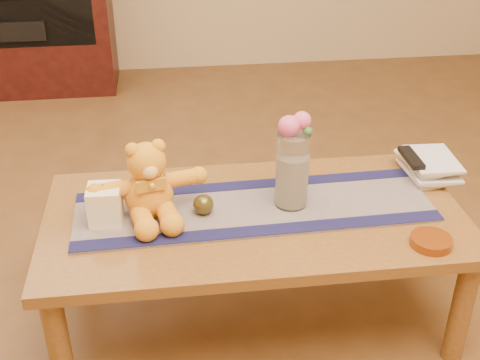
{
  "coord_description": "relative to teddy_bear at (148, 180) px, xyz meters",
  "views": [
    {
      "loc": [
        -0.27,
        -1.71,
        1.57
      ],
      "look_at": [
        -0.05,
        0.0,
        0.58
      ],
      "focal_mm": 46.2,
      "sensor_mm": 36.0,
      "label": 1
    }
  ],
  "objects": [
    {
      "name": "rose_right",
      "position": [
        0.5,
        -0.0,
        0.18
      ],
      "size": [
        0.06,
        0.06,
        0.06
      ],
      "primitive_type": "sphere",
      "color": "#D74C7F",
      "rests_on": "glass_vase"
    },
    {
      "name": "table_leg_bl",
      "position": [
        -0.29,
        0.25,
        -0.38
      ],
      "size": [
        0.07,
        0.07,
        0.41
      ],
      "primitive_type": "cylinder",
      "color": "brown",
      "rests_on": "floor"
    },
    {
      "name": "runner_border_near",
      "position": [
        0.35,
        -0.15,
        -0.12
      ],
      "size": [
        1.2,
        0.09,
        0.0
      ],
      "primitive_type": "cube",
      "rotation": [
        0.0,
        0.0,
        0.02
      ],
      "color": "#131339",
      "rests_on": "persian_runner"
    },
    {
      "name": "amber_dish",
      "position": [
        0.86,
        -0.29,
        -0.12
      ],
      "size": [
        0.15,
        0.15,
        0.03
      ],
      "primitive_type": "cylinder",
      "rotation": [
        0.0,
        0.0,
        0.15
      ],
      "color": "#BF5914",
      "rests_on": "coffee_table_top"
    },
    {
      "name": "book_lower",
      "position": [
        0.95,
        0.13,
        -0.1
      ],
      "size": [
        0.18,
        0.24,
        0.02
      ],
      "primitive_type": "imported",
      "rotation": [
        0.0,
        0.0,
        -0.08
      ],
      "color": "beige",
      "rests_on": "book_bottom"
    },
    {
      "name": "table_leg_fl",
      "position": [
        -0.29,
        -0.33,
        -0.38
      ],
      "size": [
        0.07,
        0.07,
        0.41
      ],
      "primitive_type": "cylinder",
      "color": "brown",
      "rests_on": "floor"
    },
    {
      "name": "candle_wick",
      "position": [
        -0.14,
        -0.03,
        0.01
      ],
      "size": [
        0.0,
        0.0,
        0.01
      ],
      "primitive_type": "cylinder",
      "rotation": [
        0.0,
        0.0,
        -0.04
      ],
      "color": "black",
      "rests_on": "pillar_candle"
    },
    {
      "name": "glass_vase",
      "position": [
        0.47,
        -0.01,
        0.01
      ],
      "size": [
        0.11,
        0.11,
        0.26
      ],
      "primitive_type": "cylinder",
      "color": "silver",
      "rests_on": "persian_runner"
    },
    {
      "name": "persian_runner",
      "position": [
        0.35,
        -0.01,
        -0.13
      ],
      "size": [
        1.21,
        0.38,
        0.01
      ],
      "primitive_type": "cube",
      "rotation": [
        0.0,
        0.0,
        0.02
      ],
      "color": "#181741",
      "rests_on": "coffee_table_top"
    },
    {
      "name": "book_top",
      "position": [
        0.94,
        0.13,
        -0.06
      ],
      "size": [
        0.18,
        0.23,
        0.02
      ],
      "primitive_type": "imported",
      "rotation": [
        0.0,
        0.0,
        -0.05
      ],
      "color": "beige",
      "rests_on": "book_upper"
    },
    {
      "name": "rose_left",
      "position": [
        0.45,
        -0.02,
        0.17
      ],
      "size": [
        0.07,
        0.07,
        0.07
      ],
      "primitive_type": "sphere",
      "color": "#D74C7F",
      "rests_on": "glass_vase"
    },
    {
      "name": "tv_remote",
      "position": [
        0.94,
        0.12,
        -0.05
      ],
      "size": [
        0.05,
        0.16,
        0.02
      ],
      "primitive_type": "cube",
      "rotation": [
        0.0,
        0.0,
        0.0
      ],
      "color": "black",
      "rests_on": "book_top"
    },
    {
      "name": "leaf_sprig",
      "position": [
        0.51,
        -0.03,
        0.15
      ],
      "size": [
        0.03,
        0.03,
        0.03
      ],
      "primitive_type": "sphere",
      "color": "#33662D",
      "rests_on": "glass_vase"
    },
    {
      "name": "floor",
      "position": [
        0.35,
        -0.04,
        -0.58
      ],
      "size": [
        5.5,
        5.5,
        0.0
      ],
      "primitive_type": "plane",
      "color": "brown",
      "rests_on": "ground"
    },
    {
      "name": "coffee_table_top",
      "position": [
        0.35,
        -0.04,
        -0.15
      ],
      "size": [
        1.4,
        0.7,
        0.04
      ],
      "primitive_type": "cube",
      "color": "brown",
      "rests_on": "floor"
    },
    {
      "name": "bronze_ball",
      "position": [
        0.18,
        -0.03,
        -0.09
      ],
      "size": [
        0.09,
        0.09,
        0.07
      ],
      "primitive_type": "sphere",
      "rotation": [
        0.0,
        0.0,
        0.37
      ],
      "color": "#4B4319",
      "rests_on": "persian_runner"
    },
    {
      "name": "runner_border_far",
      "position": [
        0.35,
        0.14,
        -0.12
      ],
      "size": [
        1.2,
        0.09,
        0.0
      ],
      "primitive_type": "cube",
      "rotation": [
        0.0,
        0.0,
        0.02
      ],
      "color": "#131339",
      "rests_on": "persian_runner"
    },
    {
      "name": "teddy_bear",
      "position": [
        0.0,
        0.0,
        0.0
      ],
      "size": [
        0.42,
        0.37,
        0.25
      ],
      "primitive_type": null,
      "rotation": [
        0.0,
        0.0,
        0.21
      ],
      "color": "orange",
      "rests_on": "persian_runner"
    },
    {
      "name": "book_bottom",
      "position": [
        0.94,
        0.13,
        -0.12
      ],
      "size": [
        0.18,
        0.23,
        0.02
      ],
      "primitive_type": "imported",
      "rotation": [
        0.0,
        0.0,
        0.05
      ],
      "color": "beige",
      "rests_on": "coffee_table_top"
    },
    {
      "name": "table_leg_fr",
      "position": [
        0.99,
        -0.33,
        -0.38
      ],
      "size": [
        0.07,
        0.07,
        0.41
      ],
      "primitive_type": "cylinder",
      "color": "brown",
      "rests_on": "floor"
    },
    {
      "name": "blue_flower_side",
      "position": [
        0.44,
        0.01,
        0.16
      ],
      "size": [
        0.04,
        0.04,
        0.04
      ],
      "primitive_type": "sphere",
      "color": "#505EAE",
      "rests_on": "glass_vase"
    },
    {
      "name": "blue_flower_back",
      "position": [
        0.48,
        0.03,
        0.16
      ],
      "size": [
        0.04,
        0.04,
        0.04
      ],
      "primitive_type": "sphere",
      "color": "#505EAE",
      "rests_on": "glass_vase"
    },
    {
      "name": "table_leg_br",
      "position": [
        0.99,
        0.25,
        -0.38
      ],
      "size": [
        0.07,
        0.07,
        0.41
      ],
      "primitive_type": "cylinder",
      "color": "brown",
      "rests_on": "floor"
    },
    {
      "name": "media_cabinet",
      "position": [
        -0.85,
        2.44,
        -0.03
      ],
      "size": [
        1.2,
        0.5,
        1.1
      ],
      "primitive_type": "cube",
      "color": "black",
      "rests_on": "floor"
    },
    {
      "name": "pillar_candle",
      "position": [
        -0.14,
        -0.03,
        -0.06
      ],
      "size": [
        0.11,
        0.11,
        0.13
      ],
      "primitive_type": "cube",
      "rotation": [
        0.0,
        0.0,
        -0.04
      ],
      "color": "#FFF0BB",
      "rests_on": "persian_runner"
    },
    {
      "name": "book_upper",
      "position": [
        0.93,
        0.14,
        -0.08
      ],
      "size": [
        0.19,
        0.24,
        0.02
      ],
      "primitive_type": "imported",
      "rotation": [
        0.0,
        0.0,
        0.11
      ],
      "color": "beige",
      "rests_on": "book_lower"
    },
    {
      "name": "stereo_lower",
      "position": [
        -0.85,
        2.31,
        -0.12
      ],
      "size": [
        0.42,
        0.28,
        0.12
      ],
      "primitive_type": "cube",
      "color": "black",
      "rests_on": "media_cabinet"
    },
    {
      "name": "potpourri_fill",
      "position": [
        0.47,
        -0.01,
        -0.03
      ],
      "size": [
        0.09,
        0.09,
        0.18
      ],
      "primitive_type": "cylinder",
      "color": "beige",
      "rests_on": "glass_vase"
    }
  ]
}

